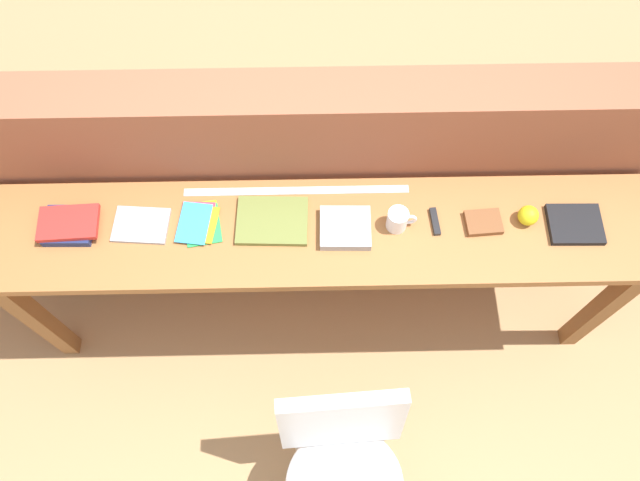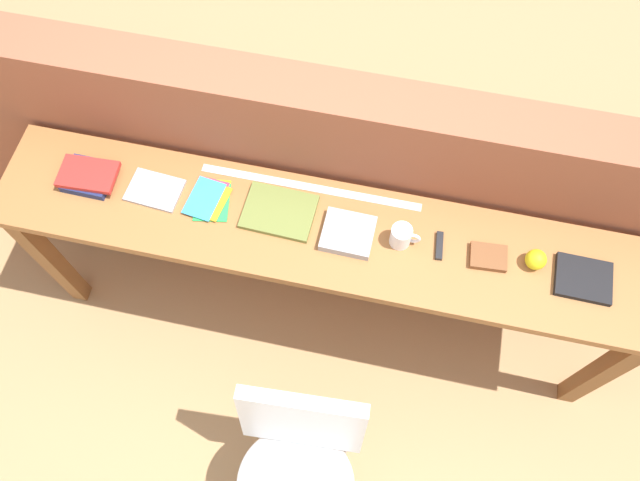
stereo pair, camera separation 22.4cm
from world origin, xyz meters
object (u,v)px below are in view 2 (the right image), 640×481
(pamphlet_pile_colourful, at_px, (209,199))
(sports_ball_small, at_px, (536,260))
(multitool_folded, at_px, (439,246))
(book_stack_leftmost, at_px, (88,176))
(book_open_centre, at_px, (279,212))
(mug, at_px, (402,236))
(chair_white_moulded, at_px, (298,463))
(magazine_cycling, at_px, (155,190))
(leather_journal_brown, at_px, (488,257))
(book_repair_rightmost, at_px, (583,279))

(pamphlet_pile_colourful, height_order, sports_ball_small, sports_ball_small)
(multitool_folded, bearing_deg, pamphlet_pile_colourful, 179.22)
(book_stack_leftmost, relative_size, book_open_centre, 0.85)
(mug, xyz_separation_m, multitool_folded, (0.14, 0.01, -0.04))
(book_open_centre, bearing_deg, book_stack_leftmost, -177.13)
(multitool_folded, bearing_deg, mug, -176.39)
(chair_white_moulded, distance_m, multitool_folded, 0.94)
(magazine_cycling, relative_size, sports_ball_small, 2.67)
(book_stack_leftmost, xyz_separation_m, book_open_centre, (0.74, 0.01, -0.02))
(book_open_centre, height_order, mug, mug)
(chair_white_moulded, height_order, multitool_folded, multitool_folded)
(leather_journal_brown, bearing_deg, sports_ball_small, 0.57)
(book_open_centre, bearing_deg, book_repair_rightmost, 0.19)
(chair_white_moulded, height_order, book_open_centre, book_open_centre)
(magazine_cycling, bearing_deg, book_repair_rightmost, 3.24)
(book_open_centre, xyz_separation_m, multitool_folded, (0.60, -0.01, -0.00))
(magazine_cycling, bearing_deg, pamphlet_pile_colourful, 5.63)
(magazine_cycling, xyz_separation_m, book_repair_rightmost, (1.59, -0.03, 0.01))
(multitool_folded, distance_m, book_repair_rightmost, 0.51)
(pamphlet_pile_colourful, distance_m, book_open_centre, 0.27)
(pamphlet_pile_colourful, distance_m, mug, 0.73)
(book_stack_leftmost, distance_m, pamphlet_pile_colourful, 0.47)
(mug, relative_size, multitool_folded, 1.00)
(mug, bearing_deg, sports_ball_small, 1.42)
(multitool_folded, bearing_deg, book_stack_leftmost, 179.85)
(book_repair_rightmost, bearing_deg, book_open_centre, 179.02)
(book_open_centre, relative_size, book_repair_rightmost, 1.34)
(leather_journal_brown, xyz_separation_m, sports_ball_small, (0.16, 0.01, 0.03))
(book_repair_rightmost, bearing_deg, mug, 179.63)
(book_stack_leftmost, xyz_separation_m, book_repair_rightmost, (1.85, -0.03, -0.02))
(multitool_folded, distance_m, leather_journal_brown, 0.18)
(multitool_folded, relative_size, book_repair_rightmost, 0.56)
(magazine_cycling, distance_m, sports_ball_small, 1.42)
(book_open_centre, distance_m, book_repair_rightmost, 1.11)
(multitool_folded, bearing_deg, book_repair_rightmost, -2.66)
(book_open_centre, relative_size, sports_ball_small, 3.49)
(chair_white_moulded, xyz_separation_m, sports_ball_small, (0.69, 0.80, 0.39))
(book_stack_leftmost, relative_size, book_repair_rightmost, 1.13)
(book_repair_rightmost, bearing_deg, pamphlet_pile_colourful, 179.46)
(mug, height_order, book_repair_rightmost, mug)
(book_stack_leftmost, bearing_deg, pamphlet_pile_colourful, 1.02)
(chair_white_moulded, xyz_separation_m, book_open_centre, (-0.25, 0.81, 0.36))
(book_stack_leftmost, height_order, magazine_cycling, book_stack_leftmost)
(chair_white_moulded, distance_m, pamphlet_pile_colourful, 1.02)
(pamphlet_pile_colourful, xyz_separation_m, book_open_centre, (0.27, 0.00, 0.00))
(book_open_centre, height_order, leather_journal_brown, leather_journal_brown)
(mug, distance_m, book_repair_rightmost, 0.65)
(leather_journal_brown, bearing_deg, multitool_folded, 173.09)
(pamphlet_pile_colourful, bearing_deg, mug, -1.63)
(leather_journal_brown, bearing_deg, book_repair_rightmost, -6.31)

